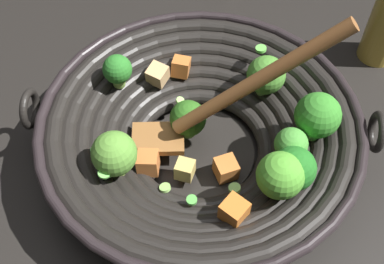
# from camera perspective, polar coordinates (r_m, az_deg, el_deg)

# --- Properties ---
(ground_plane) EXTENTS (4.00, 4.00, 0.00)m
(ground_plane) POSITION_cam_1_polar(r_m,az_deg,el_deg) (0.68, 0.89, -2.75)
(ground_plane) COLOR black
(wok) EXTENTS (0.45, 0.42, 0.24)m
(wok) POSITION_cam_1_polar(r_m,az_deg,el_deg) (0.63, 1.23, 0.06)
(wok) COLOR black
(wok) RESTS_ON ground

